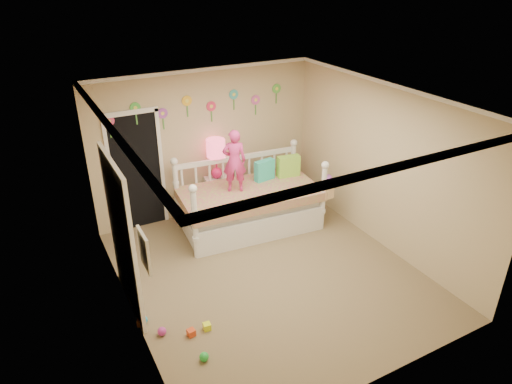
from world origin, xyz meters
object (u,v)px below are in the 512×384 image
child (234,161)px  daybed (249,193)px  nightstand (218,195)px  table_lamp (216,153)px

child → daybed: bearing=-178.0°
daybed → nightstand: size_ratio=3.43×
child → table_lamp: child is taller
daybed → nightstand: 0.82m
nightstand → daybed: bearing=-65.8°
table_lamp → nightstand: bearing=0.0°
daybed → child: bearing=165.2°
child → nightstand: child is taller
table_lamp → daybed: bearing=-69.4°
daybed → table_lamp: (-0.27, 0.72, 0.53)m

